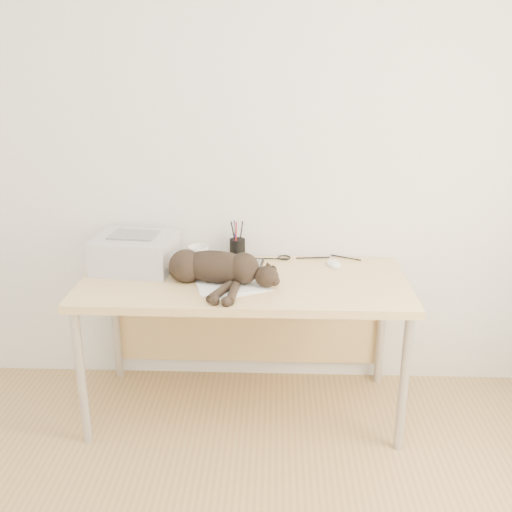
{
  "coord_description": "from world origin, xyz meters",
  "views": [
    {
      "loc": [
        0.15,
        -1.2,
        1.78
      ],
      "look_at": [
        0.06,
        1.34,
        0.88
      ],
      "focal_mm": 40.0,
      "sensor_mm": 36.0,
      "label": 1
    }
  ],
  "objects_px": {
    "pen_cup": "(237,249)",
    "mug": "(198,255)",
    "desk": "(245,297)",
    "cat": "(212,269)",
    "printer": "(135,252)",
    "mouse": "(334,262)"
  },
  "relations": [
    {
      "from": "pen_cup",
      "to": "mug",
      "type": "bearing_deg",
      "value": -156.18
    },
    {
      "from": "desk",
      "to": "pen_cup",
      "type": "relative_size",
      "value": 7.57
    },
    {
      "from": "desk",
      "to": "cat",
      "type": "distance_m",
      "value": 0.29
    },
    {
      "from": "desk",
      "to": "cat",
      "type": "relative_size",
      "value": 2.22
    },
    {
      "from": "cat",
      "to": "pen_cup",
      "type": "height_order",
      "value": "pen_cup"
    },
    {
      "from": "cat",
      "to": "mug",
      "type": "xyz_separation_m",
      "value": [
        -0.1,
        0.25,
        -0.02
      ]
    },
    {
      "from": "desk",
      "to": "mug",
      "type": "bearing_deg",
      "value": 155.11
    },
    {
      "from": "mug",
      "to": "printer",
      "type": "bearing_deg",
      "value": -167.71
    },
    {
      "from": "mouse",
      "to": "mug",
      "type": "bearing_deg",
      "value": 170.79
    },
    {
      "from": "cat",
      "to": "pen_cup",
      "type": "bearing_deg",
      "value": 85.22
    },
    {
      "from": "mouse",
      "to": "desk",
      "type": "bearing_deg",
      "value": -174.5
    },
    {
      "from": "desk",
      "to": "pen_cup",
      "type": "bearing_deg",
      "value": 104.09
    },
    {
      "from": "printer",
      "to": "mug",
      "type": "bearing_deg",
      "value": 12.29
    },
    {
      "from": "printer",
      "to": "cat",
      "type": "xyz_separation_m",
      "value": [
        0.41,
        -0.18,
        -0.02
      ]
    },
    {
      "from": "desk",
      "to": "cat",
      "type": "xyz_separation_m",
      "value": [
        -0.15,
        -0.14,
        0.21
      ]
    },
    {
      "from": "cat",
      "to": "pen_cup",
      "type": "distance_m",
      "value": 0.35
    },
    {
      "from": "mouse",
      "to": "printer",
      "type": "bearing_deg",
      "value": 174.23
    },
    {
      "from": "printer",
      "to": "cat",
      "type": "height_order",
      "value": "printer"
    },
    {
      "from": "cat",
      "to": "printer",
      "type": "bearing_deg",
      "value": 167.84
    },
    {
      "from": "cat",
      "to": "mouse",
      "type": "xyz_separation_m",
      "value": [
        0.61,
        0.27,
        -0.05
      ]
    },
    {
      "from": "mug",
      "to": "cat",
      "type": "bearing_deg",
      "value": -68.43
    },
    {
      "from": "mug",
      "to": "mouse",
      "type": "bearing_deg",
      "value": 1.24
    }
  ]
}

